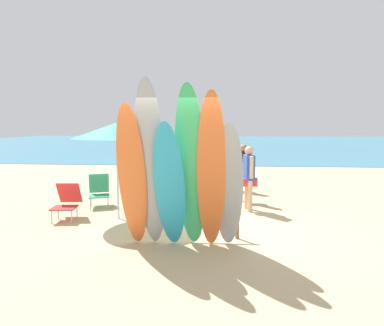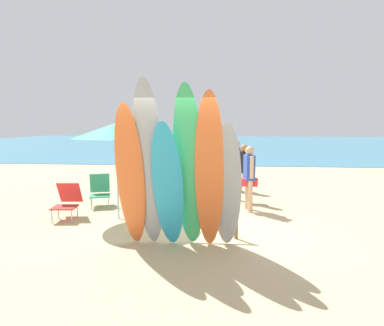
# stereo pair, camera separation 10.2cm
# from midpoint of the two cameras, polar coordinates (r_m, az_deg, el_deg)

# --- Properties ---
(ground) EXTENTS (60.00, 60.00, 0.00)m
(ground) POSITION_cam_midpoint_polar(r_m,az_deg,el_deg) (20.31, 2.53, 0.60)
(ground) COLOR tan
(ocean_water) EXTENTS (60.00, 40.00, 0.02)m
(ocean_water) POSITION_cam_midpoint_polar(r_m,az_deg,el_deg) (37.05, 3.39, 3.32)
(ocean_water) COLOR teal
(ocean_water) RESTS_ON ground
(surfboard_rack) EXTENTS (2.05, 0.07, 0.62)m
(surfboard_rack) POSITION_cam_midpoint_polar(r_m,az_deg,el_deg) (6.43, -1.61, -8.24)
(surfboard_rack) COLOR brown
(surfboard_rack) RESTS_ON ground
(surfboard_orange_0) EXTENTS (0.48, 0.76, 2.44)m
(surfboard_orange_0) POSITION_cam_midpoint_polar(r_m,az_deg,el_deg) (5.78, -10.38, -2.39)
(surfboard_orange_0) COLOR orange
(surfboard_orange_0) RESTS_ON ground
(surfboard_grey_1) EXTENTS (0.51, 0.84, 2.81)m
(surfboard_grey_1) POSITION_cam_midpoint_polar(r_m,az_deg,el_deg) (5.68, -7.38, -0.61)
(surfboard_grey_1) COLOR #999EA3
(surfboard_grey_1) RESTS_ON ground
(surfboard_teal_2) EXTENTS (0.57, 0.78, 2.16)m
(surfboard_teal_2) POSITION_cam_midpoint_polar(r_m,az_deg,el_deg) (5.67, -4.25, -3.93)
(surfboard_teal_2) COLOR #289EC6
(surfboard_teal_2) RESTS_ON ground
(surfboard_green_3) EXTENTS (0.58, 0.84, 2.74)m
(surfboard_green_3) POSITION_cam_midpoint_polar(r_m,az_deg,el_deg) (5.63, -0.73, -1.02)
(surfboard_green_3) COLOR #38B266
(surfboard_green_3) RESTS_ON ground
(surfboard_orange_4) EXTENTS (0.48, 0.74, 2.63)m
(surfboard_orange_4) POSITION_cam_midpoint_polar(r_m,az_deg,el_deg) (5.58, 2.68, -1.66)
(surfboard_orange_4) COLOR orange
(surfboard_orange_4) RESTS_ON ground
(surfboard_grey_5) EXTENTS (0.51, 0.69, 2.15)m
(surfboard_grey_5) POSITION_cam_midpoint_polar(r_m,az_deg,el_deg) (5.71, 5.57, -3.94)
(surfboard_grey_5) COLOR #999EA3
(surfboard_grey_5) RESTS_ON ground
(beachgoer_photographing) EXTENTS (0.54, 0.38, 1.60)m
(beachgoer_photographing) POSITION_cam_midpoint_polar(r_m,az_deg,el_deg) (10.89, 6.87, 0.25)
(beachgoer_photographing) COLOR tan
(beachgoer_photographing) RESTS_ON ground
(beachgoer_strolling) EXTENTS (0.41, 0.59, 1.57)m
(beachgoer_strolling) POSITION_cam_midpoint_polar(r_m,az_deg,el_deg) (8.43, 9.04, -1.75)
(beachgoer_strolling) COLOR tan
(beachgoer_strolling) RESTS_ON ground
(beachgoer_by_water) EXTENTS (0.40, 0.57, 1.55)m
(beachgoer_by_water) POSITION_cam_midpoint_polar(r_m,az_deg,el_deg) (14.77, -3.96, 1.82)
(beachgoer_by_water) COLOR #9E704C
(beachgoer_by_water) RESTS_ON ground
(beachgoer_midbeach) EXTENTS (0.43, 0.46, 1.56)m
(beachgoer_midbeach) POSITION_cam_midpoint_polar(r_m,az_deg,el_deg) (9.35, 8.13, -0.95)
(beachgoer_midbeach) COLOR #9E704C
(beachgoer_midbeach) RESTS_ON ground
(beach_chair_red) EXTENTS (0.69, 0.79, 0.83)m
(beach_chair_red) POSITION_cam_midpoint_polar(r_m,az_deg,el_deg) (9.16, -15.44, -4.24)
(beach_chair_red) COLOR #B7B7BC
(beach_chair_red) RESTS_ON ground
(beach_chair_blue) EXTENTS (0.57, 0.78, 0.80)m
(beach_chair_blue) POSITION_cam_midpoint_polar(r_m,az_deg,el_deg) (8.18, -20.32, -5.76)
(beach_chair_blue) COLOR #B7B7BC
(beach_chair_blue) RESTS_ON ground
(beach_umbrella) EXTENTS (1.91, 1.91, 2.12)m
(beach_umbrella) POSITION_cam_midpoint_polar(r_m,az_deg,el_deg) (7.70, -12.77, 5.25)
(beach_umbrella) COLOR silver
(beach_umbrella) RESTS_ON ground
(distant_boat) EXTENTS (4.58, 1.53, 0.36)m
(distant_boat) POSITION_cam_midpoint_polar(r_m,az_deg,el_deg) (23.97, -7.60, 1.86)
(distant_boat) COLOR #4C515B
(distant_boat) RESTS_ON ground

